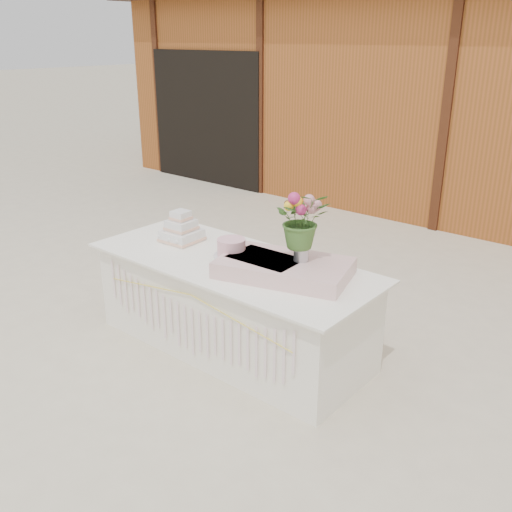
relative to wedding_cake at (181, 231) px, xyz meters
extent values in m
plane|color=beige|center=(0.64, -0.06, -0.86)|extent=(80.00, 80.00, 0.00)
cube|color=#964A1F|center=(0.64, 5.94, 0.64)|extent=(12.00, 4.00, 3.00)
cube|color=black|center=(-3.56, 3.92, 0.24)|extent=(2.40, 0.08, 2.20)
cube|color=white|center=(0.64, -0.06, -0.49)|extent=(2.28, 0.88, 0.75)
cube|color=white|center=(0.64, -0.06, -0.10)|extent=(2.40, 1.00, 0.02)
cube|color=white|center=(0.00, 0.00, -0.04)|extent=(0.30, 0.30, 0.10)
cube|color=#FFC0A1|center=(0.00, 0.00, -0.07)|extent=(0.32, 0.32, 0.02)
cube|color=white|center=(0.00, 0.00, 0.05)|extent=(0.22, 0.22, 0.09)
cube|color=#FFC0A1|center=(0.00, 0.00, 0.03)|extent=(0.23, 0.23, 0.02)
cube|color=white|center=(0.00, 0.00, 0.14)|extent=(0.14, 0.14, 0.08)
cube|color=#FFC0A1|center=(0.00, 0.00, 0.12)|extent=(0.16, 0.16, 0.02)
cylinder|color=silver|center=(0.67, -0.11, -0.08)|extent=(0.24, 0.24, 0.01)
cylinder|color=silver|center=(0.67, -0.11, -0.05)|extent=(0.07, 0.07, 0.04)
cylinder|color=silver|center=(0.67, -0.11, -0.03)|extent=(0.28, 0.28, 0.01)
cylinder|color=#E8A7B3|center=(0.67, -0.11, 0.04)|extent=(0.22, 0.22, 0.13)
cube|color=beige|center=(1.13, -0.03, -0.03)|extent=(1.07, 0.80, 0.12)
cylinder|color=silver|center=(1.23, 0.04, 0.10)|extent=(0.11, 0.11, 0.15)
imported|color=#3D6729|center=(1.23, 0.04, 0.39)|extent=(0.51, 0.50, 0.43)
camera|label=1|loc=(3.46, -3.14, 1.57)|focal=40.00mm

